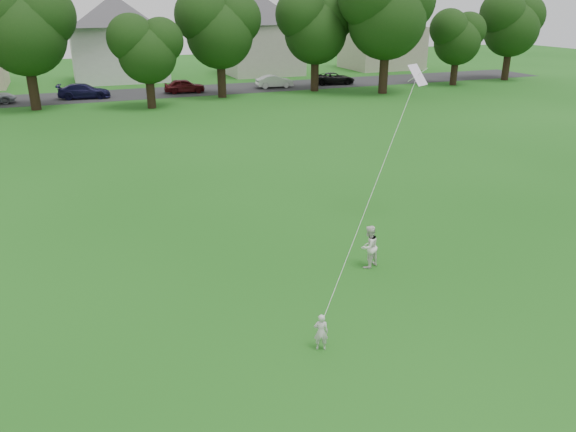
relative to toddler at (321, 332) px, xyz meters
name	(u,v)px	position (x,y,z in m)	size (l,w,h in m)	color
ground	(327,316)	(0.81, 1.33, -0.49)	(160.00, 160.00, 0.00)	#175513
street	(134,94)	(0.81, 43.33, -0.49)	(90.00, 7.00, 0.01)	#2D2D30
toddler	(321,332)	(0.00, 0.00, 0.00)	(0.36, 0.23, 0.98)	silver
older_boy	(369,247)	(3.36, 3.64, 0.22)	(0.69, 0.54, 1.43)	white
kite	(379,175)	(3.51, 3.53, 2.65)	(4.03, 3.98, 11.08)	white
tree_row	(177,23)	(4.12, 37.33, 5.94)	(80.79, 10.00, 11.59)	black
parked_cars	(102,91)	(-2.01, 42.33, 0.13)	(53.78, 2.54, 1.29)	black
house_row	(121,33)	(1.17, 53.33, 4.39)	(76.38, 14.05, 10.29)	silver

